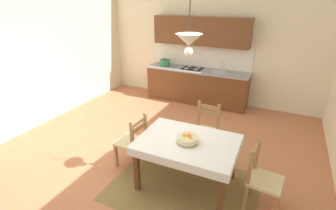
{
  "coord_description": "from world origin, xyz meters",
  "views": [
    {
      "loc": [
        1.89,
        -3.08,
        2.62
      ],
      "look_at": [
        0.32,
        0.15,
        1.07
      ],
      "focal_mm": 26.7,
      "sensor_mm": 36.0,
      "label": 1
    }
  ],
  "objects_px": {
    "dining_table": "(187,148)",
    "pendant_lamp": "(189,41)",
    "dining_chair_kitchen_side": "(205,131)",
    "dining_chair_tv_side": "(133,142)",
    "dining_chair_window_side": "(262,179)",
    "kitchen_cabinetry": "(197,71)",
    "fruit_bowl": "(187,139)"
  },
  "relations": [
    {
      "from": "dining_table",
      "to": "pendant_lamp",
      "type": "height_order",
      "value": "pendant_lamp"
    },
    {
      "from": "kitchen_cabinetry",
      "to": "pendant_lamp",
      "type": "distance_m",
      "value": 3.65
    },
    {
      "from": "dining_chair_window_side",
      "to": "pendant_lamp",
      "type": "bearing_deg",
      "value": -176.18
    },
    {
      "from": "kitchen_cabinetry",
      "to": "dining_chair_kitchen_side",
      "type": "height_order",
      "value": "kitchen_cabinetry"
    },
    {
      "from": "dining_table",
      "to": "pendant_lamp",
      "type": "bearing_deg",
      "value": -101.42
    },
    {
      "from": "dining_table",
      "to": "dining_chair_tv_side",
      "type": "relative_size",
      "value": 1.54
    },
    {
      "from": "dining_chair_tv_side",
      "to": "dining_chair_window_side",
      "type": "bearing_deg",
      "value": -0.8
    },
    {
      "from": "pendant_lamp",
      "to": "dining_chair_kitchen_side",
      "type": "bearing_deg",
      "value": 91.06
    },
    {
      "from": "kitchen_cabinetry",
      "to": "fruit_bowl",
      "type": "height_order",
      "value": "kitchen_cabinetry"
    },
    {
      "from": "fruit_bowl",
      "to": "pendant_lamp",
      "type": "height_order",
      "value": "pendant_lamp"
    },
    {
      "from": "dining_chair_tv_side",
      "to": "pendant_lamp",
      "type": "xyz_separation_m",
      "value": [
        0.97,
        -0.1,
        1.71
      ]
    },
    {
      "from": "dining_chair_window_side",
      "to": "dining_chair_kitchen_side",
      "type": "bearing_deg",
      "value": 139.58
    },
    {
      "from": "dining_table",
      "to": "dining_chair_kitchen_side",
      "type": "distance_m",
      "value": 0.96
    },
    {
      "from": "dining_chair_tv_side",
      "to": "dining_chair_kitchen_side",
      "type": "bearing_deg",
      "value": 43.08
    },
    {
      "from": "dining_chair_kitchen_side",
      "to": "pendant_lamp",
      "type": "xyz_separation_m",
      "value": [
        0.02,
        -0.99,
        1.71
      ]
    },
    {
      "from": "dining_chair_tv_side",
      "to": "pendant_lamp",
      "type": "height_order",
      "value": "pendant_lamp"
    },
    {
      "from": "kitchen_cabinetry",
      "to": "dining_chair_window_side",
      "type": "distance_m",
      "value": 3.82
    },
    {
      "from": "dining_chair_kitchen_side",
      "to": "dining_chair_window_side",
      "type": "bearing_deg",
      "value": -40.42
    },
    {
      "from": "dining_chair_kitchen_side",
      "to": "dining_chair_tv_side",
      "type": "height_order",
      "value": "same"
    },
    {
      "from": "dining_table",
      "to": "dining_chair_kitchen_side",
      "type": "relative_size",
      "value": 1.54
    },
    {
      "from": "dining_chair_kitchen_side",
      "to": "fruit_bowl",
      "type": "bearing_deg",
      "value": -87.68
    },
    {
      "from": "dining_chair_window_side",
      "to": "pendant_lamp",
      "type": "relative_size",
      "value": 1.16
    },
    {
      "from": "dining_chair_window_side",
      "to": "pendant_lamp",
      "type": "height_order",
      "value": "pendant_lamp"
    },
    {
      "from": "dining_table",
      "to": "dining_chair_window_side",
      "type": "distance_m",
      "value": 1.06
    },
    {
      "from": "dining_chair_window_side",
      "to": "fruit_bowl",
      "type": "xyz_separation_m",
      "value": [
        -1.04,
        -0.06,
        0.37
      ]
    },
    {
      "from": "dining_chair_kitchen_side",
      "to": "dining_chair_window_side",
      "type": "xyz_separation_m",
      "value": [
        1.08,
        -0.92,
        0.0
      ]
    },
    {
      "from": "dining_chair_window_side",
      "to": "fruit_bowl",
      "type": "relative_size",
      "value": 3.1
    },
    {
      "from": "dining_chair_kitchen_side",
      "to": "fruit_bowl",
      "type": "height_order",
      "value": "dining_chair_kitchen_side"
    },
    {
      "from": "dining_chair_tv_side",
      "to": "fruit_bowl",
      "type": "xyz_separation_m",
      "value": [
        0.99,
        -0.09,
        0.37
      ]
    },
    {
      "from": "dining_chair_kitchen_side",
      "to": "fruit_bowl",
      "type": "relative_size",
      "value": 3.1
    },
    {
      "from": "kitchen_cabinetry",
      "to": "fruit_bowl",
      "type": "xyz_separation_m",
      "value": [
        1.02,
        -3.25,
        -0.04
      ]
    },
    {
      "from": "dining_chair_kitchen_side",
      "to": "pendant_lamp",
      "type": "distance_m",
      "value": 1.98
    }
  ]
}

